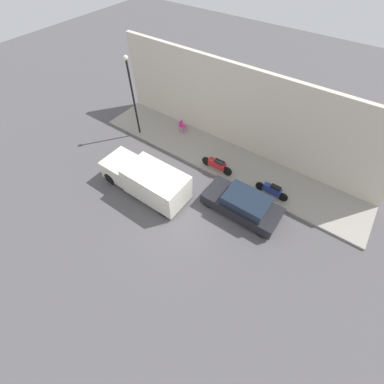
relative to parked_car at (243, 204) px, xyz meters
The scene contains 9 objects.
ground_plane 3.61m from the parked_car, 125.57° to the left, with size 60.00×60.00×0.00m, color #514F51.
sidewalk 4.14m from the parked_car, 44.79° to the left, with size 3.12×17.70×0.13m.
building_facade 5.81m from the parked_car, 32.02° to the left, with size 0.30×17.70×5.25m.
parked_car is the anchor object (origin of this frame).
delivery_van 5.45m from the parked_car, 109.39° to the left, with size 1.91×5.22×1.79m.
motorcycle_red 3.22m from the parked_car, 56.66° to the left, with size 0.30×2.07×0.80m.
motorcycle_blue 2.04m from the parked_car, 24.26° to the right, with size 0.30×1.90×0.77m.
streetlamp 9.59m from the parked_car, 78.96° to the left, with size 0.28×0.28×5.18m.
cafe_chair 7.59m from the parked_car, 61.77° to the left, with size 0.40×0.40×0.83m.
Camera 1 is at (-6.05, -5.42, 11.34)m, focal length 24.00 mm.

